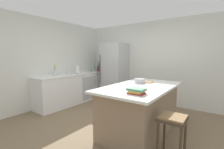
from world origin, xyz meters
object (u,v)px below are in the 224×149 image
gin_bottle (94,68)px  paper_towel_roll (78,70)px  refrigerator (115,72)px  bar_stool (172,124)px  sink_faucet (66,70)px  wine_bottle (100,67)px  hot_sauce_bottle (98,69)px  cutting_board (146,82)px  soda_bottle (98,68)px  mixing_bowl (140,81)px  flower_vase (55,73)px  cookbook_stack (136,91)px  kitchen_island (141,109)px

gin_bottle → paper_towel_roll: bearing=-83.7°
refrigerator → bar_stool: (2.54, -2.21, -0.42)m
sink_faucet → wine_bottle: size_ratio=0.78×
hot_sauce_bottle → cutting_board: size_ratio=0.79×
bar_stool → gin_bottle: 4.05m
soda_bottle → mixing_bowl: soda_bottle is taller
flower_vase → mixing_bowl: flower_vase is taller
paper_towel_roll → hot_sauce_bottle: paper_towel_roll is taller
cookbook_stack → mixing_bowl: size_ratio=1.24×
kitchen_island → mixing_bowl: (-0.16, 0.26, 0.51)m
mixing_bowl → cookbook_stack: bearing=-67.1°
hot_sauce_bottle → mixing_bowl: (2.40, -1.37, -0.06)m
wine_bottle → hot_sauce_bottle: size_ratio=1.64×
cookbook_stack → mixing_bowl: bearing=112.9°
paper_towel_roll → sink_faucet: bearing=-104.7°
refrigerator → mixing_bowl: 2.15m
kitchen_island → cookbook_stack: bearing=-70.6°
paper_towel_roll → mixing_bowl: (2.42, -0.42, -0.09)m
paper_towel_roll → mixing_bowl: paper_towel_roll is taller
cutting_board → hot_sauce_bottle: bearing=154.2°
gin_bottle → cookbook_stack: 3.63m
kitchen_island → gin_bottle: gin_bottle is taller
paper_towel_roll → wine_bottle: size_ratio=0.81×
bar_stool → mixing_bowl: 1.30m
kitchen_island → hot_sauce_bottle: 3.08m
kitchen_island → mixing_bowl: size_ratio=9.13×
bar_stool → sink_faucet: 3.58m
kitchen_island → soda_bottle: bearing=146.7°
gin_bottle → flower_vase: bearing=-89.3°
kitchen_island → paper_towel_roll: size_ratio=6.26×
wine_bottle → flower_vase: bearing=-90.9°
kitchen_island → refrigerator: (-1.79, 1.66, 0.50)m
mixing_bowl → wine_bottle: bearing=147.6°
gin_bottle → wine_bottle: bearing=80.0°
refrigerator → cutting_board: size_ratio=6.48×
hot_sauce_bottle → mixing_bowl: size_ratio=1.10×
cookbook_stack → cutting_board: cookbook_stack is taller
sink_faucet → cutting_board: (2.58, 0.14, -0.16)m
paper_towel_roll → mixing_bowl: 2.46m
cookbook_stack → paper_towel_roll: bearing=154.7°
refrigerator → flower_vase: size_ratio=5.92×
paper_towel_roll → cutting_board: size_ratio=1.04×
kitchen_island → cutting_board: 0.65m
kitchen_island → gin_bottle: size_ratio=6.89×
cookbook_stack → kitchen_island: bearing=109.4°
soda_bottle → bar_stool: bearing=-34.0°
hot_sauce_bottle → cookbook_stack: size_ratio=0.89×
gin_bottle → cutting_board: (2.58, -1.10, -0.11)m
refrigerator → soda_bottle: refrigerator is taller
hot_sauce_bottle → gin_bottle: size_ratio=0.83×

